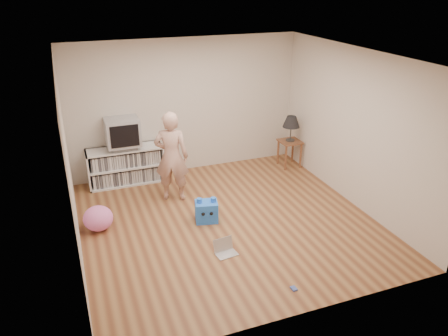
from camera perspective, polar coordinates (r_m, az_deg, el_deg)
The scene contains 13 objects.
ground at distance 7.05m, azimuth 0.47°, elevation -6.99°, with size 4.50×4.50×0.00m, color brown.
walls at distance 6.48m, azimuth 0.51°, elevation 2.92°, with size 4.52×4.52×2.60m.
ceiling at distance 6.14m, azimuth 0.55°, elevation 14.32°, with size 4.50×4.50×0.01m, color white.
media_unit at distance 8.40m, azimuth -12.72°, elevation 0.35°, with size 1.40×0.45×0.70m.
dvd_deck at distance 8.24m, azimuth -12.94°, elevation 2.77°, with size 0.45×0.35×0.07m, color gray.
crt_tv at distance 8.14m, azimuth -13.12°, elevation 4.63°, with size 0.60×0.53×0.50m.
side_table at distance 8.99m, azimuth 8.58°, elevation 2.74°, with size 0.42×0.42×0.55m.
table_lamp at distance 8.82m, azimuth 8.79°, elevation 5.92°, with size 0.34×0.34×0.52m.
person at distance 7.46m, azimuth -6.87°, elevation 1.48°, with size 0.58×0.38×1.59m, color #D4A390.
laptop at distance 6.30m, azimuth 0.10°, elevation -10.57°, with size 0.33×0.27×0.21m.
playing_cards at distance 5.76m, azimuth 9.10°, elevation -15.28°, with size 0.07×0.09×0.02m, color #4A65C7.
plush_blue at distance 7.00m, azimuth -2.30°, elevation -5.64°, with size 0.41×0.36×0.41m.
plush_pink at distance 7.03m, azimuth -16.12°, elevation -6.34°, with size 0.45×0.45×0.39m, color #F676C9.
Camera 1 is at (-2.18, -5.65, 3.62)m, focal length 35.00 mm.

